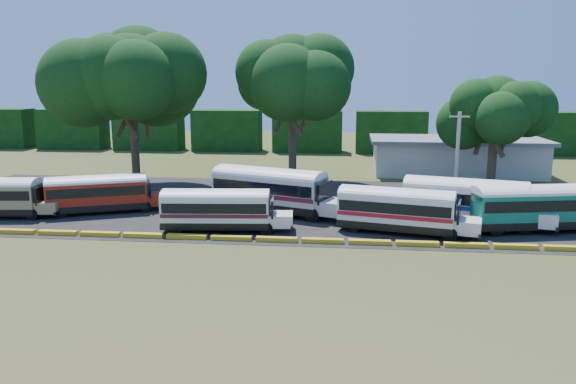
# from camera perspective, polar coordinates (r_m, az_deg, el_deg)

# --- Properties ---
(ground) EXTENTS (160.00, 160.00, 0.00)m
(ground) POSITION_cam_1_polar(r_m,az_deg,el_deg) (35.95, -3.75, -5.43)
(ground) COLOR #2F4316
(ground) RESTS_ON ground
(asphalt_strip) EXTENTS (64.00, 24.00, 0.02)m
(asphalt_strip) POSITION_cam_1_polar(r_m,az_deg,el_deg) (47.32, -0.05, -1.30)
(asphalt_strip) COLOR black
(asphalt_strip) RESTS_ON ground
(curb) EXTENTS (53.70, 0.45, 0.30)m
(curb) POSITION_cam_1_polar(r_m,az_deg,el_deg) (36.86, -3.49, -4.76)
(curb) COLOR gold
(curb) RESTS_ON ground
(terminal_building) EXTENTS (19.00, 9.00, 4.00)m
(terminal_building) POSITION_cam_1_polar(r_m,az_deg,el_deg) (65.53, 16.72, 3.55)
(terminal_building) COLOR beige
(terminal_building) RESTS_ON ground
(treeline_backdrop) EXTENTS (130.00, 4.00, 6.00)m
(treeline_backdrop) POSITION_cam_1_polar(r_m,az_deg,el_deg) (82.45, 2.01, 6.19)
(treeline_backdrop) COLOR black
(treeline_backdrop) RESTS_ON ground
(bus_red) EXTENTS (9.35, 5.72, 3.03)m
(bus_red) POSITION_cam_1_polar(r_m,az_deg,el_deg) (46.57, -18.56, 0.07)
(bus_red) COLOR black
(bus_red) RESTS_ON ground
(bus_cream_west) EXTENTS (9.22, 3.05, 2.98)m
(bus_cream_west) POSITION_cam_1_polar(r_m,az_deg,el_deg) (39.09, -7.03, -1.57)
(bus_cream_west) COLOR black
(bus_cream_west) RESTS_ON ground
(bus_cream_east) EXTENTS (11.25, 6.44, 3.62)m
(bus_cream_east) POSITION_cam_1_polar(r_m,az_deg,el_deg) (43.95, -1.67, 0.43)
(bus_cream_east) COLOR black
(bus_cream_east) RESTS_ON ground
(bus_white_red) EXTENTS (9.81, 4.55, 3.13)m
(bus_white_red) POSITION_cam_1_polar(r_m,az_deg,el_deg) (39.05, 11.24, -1.59)
(bus_white_red) COLOR black
(bus_white_red) RESTS_ON ground
(bus_white_blue) EXTENTS (10.76, 5.23, 3.44)m
(bus_white_blue) POSITION_cam_1_polar(r_m,az_deg,el_deg) (42.22, 17.82, -0.71)
(bus_white_blue) COLOR black
(bus_white_blue) RESTS_ON ground
(bus_teal) EXTENTS (10.27, 4.47, 3.28)m
(bus_teal) POSITION_cam_1_polar(r_m,az_deg,el_deg) (42.31, 23.72, -1.19)
(bus_teal) COLOR black
(bus_teal) RESTS_ON ground
(tree_west) EXTENTS (11.17, 11.17, 14.72)m
(tree_west) POSITION_cam_1_polar(r_m,az_deg,el_deg) (56.81, -15.64, 11.14)
(tree_west) COLOR #3D2E1E
(tree_west) RESTS_ON ground
(tree_center) EXTENTS (9.62, 9.62, 14.80)m
(tree_center) POSITION_cam_1_polar(r_m,az_deg,el_deg) (56.54, 0.48, 12.18)
(tree_center) COLOR #3D2E1E
(tree_center) RESTS_ON ground
(tree_east) EXTENTS (7.80, 7.80, 10.76)m
(tree_east) POSITION_cam_1_polar(r_m,az_deg,el_deg) (55.37, 20.36, 8.02)
(tree_east) COLOR #3D2E1E
(tree_east) RESTS_ON ground
(utility_pole) EXTENTS (1.60, 0.30, 7.86)m
(utility_pole) POSITION_cam_1_polar(r_m,az_deg,el_deg) (47.67, 16.79, 3.23)
(utility_pole) COLOR gray
(utility_pole) RESTS_ON ground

